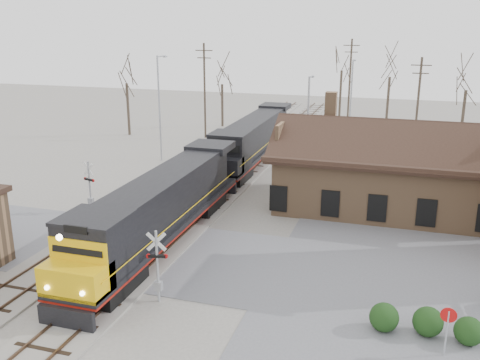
% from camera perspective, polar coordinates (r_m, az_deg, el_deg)
% --- Properties ---
extents(ground, '(140.00, 140.00, 0.00)m').
position_cam_1_polar(ground, '(31.42, -9.27, -7.69)').
color(ground, gray).
rests_on(ground, ground).
extents(road, '(60.00, 9.00, 0.03)m').
position_cam_1_polar(road, '(31.41, -9.27, -7.67)').
color(road, slate).
rests_on(road, ground).
extents(track_main, '(3.40, 90.00, 0.24)m').
position_cam_1_polar(track_main, '(44.45, -0.75, -0.07)').
color(track_main, gray).
rests_on(track_main, ground).
extents(track_siding, '(3.40, 90.00, 0.24)m').
position_cam_1_polar(track_siding, '(45.98, -6.09, 0.40)').
color(track_siding, gray).
rests_on(track_siding, ground).
extents(depot, '(15.20, 9.31, 7.90)m').
position_cam_1_polar(depot, '(38.94, 14.86, 0.53)').
color(depot, '#8F6A49').
rests_on(depot, ground).
extents(locomotive_lead, '(2.93, 19.59, 4.35)m').
position_cam_1_polar(locomotive_lead, '(31.27, -8.77, -3.27)').
color(locomotive_lead, black).
rests_on(locomotive_lead, ground).
extents(locomotive_trailing, '(2.93, 19.59, 4.12)m').
position_cam_1_polar(locomotive_trailing, '(49.20, 1.30, 4.23)').
color(locomotive_trailing, black).
rests_on(locomotive_trailing, ground).
extents(crossbuck_near, '(1.01, 0.35, 3.60)m').
position_cam_1_polar(crossbuck_near, '(25.59, -8.79, -9.29)').
color(crossbuck_near, '#A5A8AD').
rests_on(crossbuck_near, ground).
extents(crossbuck_far, '(1.02, 0.40, 3.67)m').
position_cam_1_polar(crossbuck_far, '(38.22, -15.72, -0.87)').
color(crossbuck_far, '#A5A8AD').
rests_on(crossbuck_far, ground).
extents(do_not_enter_sign, '(0.64, 0.10, 2.14)m').
position_cam_1_polar(do_not_enter_sign, '(23.08, 21.28, -13.98)').
color(do_not_enter_sign, '#A5A8AD').
rests_on(do_not_enter_sign, ground).
extents(hedge_a, '(1.26, 1.26, 1.26)m').
position_cam_1_polar(hedge_a, '(24.41, 15.12, -13.95)').
color(hedge_a, black).
rests_on(hedge_a, ground).
extents(hedge_b, '(1.28, 1.28, 1.28)m').
position_cam_1_polar(hedge_b, '(24.62, 19.41, -14.07)').
color(hedge_b, black).
rests_on(hedge_b, ground).
extents(hedge_c, '(1.20, 1.20, 1.20)m').
position_cam_1_polar(hedge_c, '(24.62, 23.22, -14.61)').
color(hedge_c, black).
rests_on(hedge_c, ground).
extents(streetlight_a, '(0.25, 2.04, 9.82)m').
position_cam_1_polar(streetlight_a, '(50.77, -8.55, 8.08)').
color(streetlight_a, '#A5A8AD').
rests_on(streetlight_a, ground).
extents(streetlight_b, '(0.25, 2.04, 8.28)m').
position_cam_1_polar(streetlight_b, '(47.55, 7.29, 6.60)').
color(streetlight_b, '#A5A8AD').
rests_on(streetlight_b, ground).
extents(streetlight_c, '(0.25, 2.04, 8.98)m').
position_cam_1_polar(streetlight_c, '(58.70, 11.77, 8.62)').
color(streetlight_c, '#A5A8AD').
rests_on(streetlight_c, ground).
extents(utility_pole_a, '(2.00, 0.24, 10.53)m').
position_cam_1_polar(utility_pole_a, '(60.69, -3.79, 9.63)').
color(utility_pole_a, '#382D23').
rests_on(utility_pole_a, ground).
extents(utility_pole_b, '(2.00, 0.24, 10.76)m').
position_cam_1_polar(utility_pole_b, '(69.31, 11.62, 10.29)').
color(utility_pole_b, '#382D23').
rests_on(utility_pole_b, ground).
extents(utility_pole_c, '(2.00, 0.24, 9.38)m').
position_cam_1_polar(utility_pole_c, '(57.91, 18.45, 7.91)').
color(utility_pole_c, '#382D23').
rests_on(utility_pole_c, ground).
extents(tree_a, '(4.00, 4.00, 9.79)m').
position_cam_1_polar(tree_a, '(63.29, -12.06, 10.94)').
color(tree_a, '#382D23').
rests_on(tree_a, ground).
extents(tree_b, '(3.52, 3.52, 8.63)m').
position_cam_1_polar(tree_b, '(67.42, -1.93, 10.90)').
color(tree_b, '#382D23').
rests_on(tree_b, ground).
extents(tree_c, '(4.26, 4.26, 10.44)m').
position_cam_1_polar(tree_c, '(75.16, 10.83, 12.19)').
color(tree_c, '#382D23').
rests_on(tree_c, ground).
extents(tree_d, '(4.18, 4.18, 10.25)m').
position_cam_1_polar(tree_d, '(68.79, 15.75, 11.38)').
color(tree_d, '#382D23').
rests_on(tree_d, ground).
extents(tree_e, '(3.91, 3.91, 9.57)m').
position_cam_1_polar(tree_e, '(61.54, 23.06, 9.69)').
color(tree_e, '#382D23').
rests_on(tree_e, ground).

